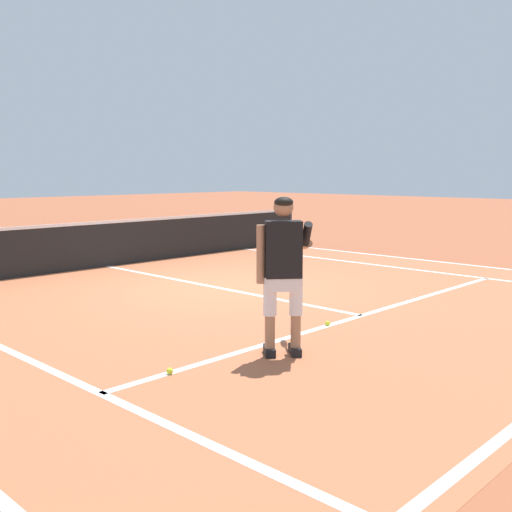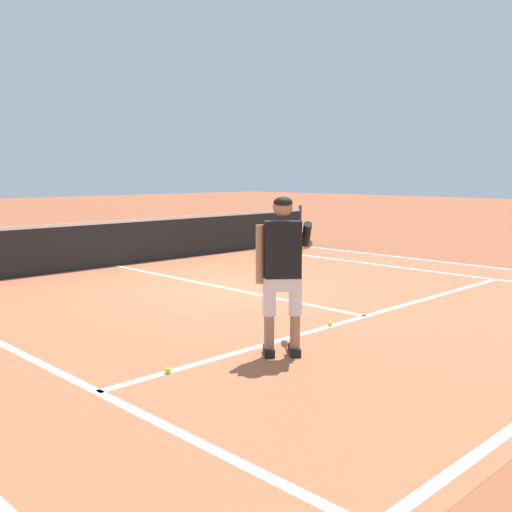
# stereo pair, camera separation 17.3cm
# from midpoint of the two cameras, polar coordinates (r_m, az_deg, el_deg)

# --- Properties ---
(ground_plane) EXTENTS (80.00, 80.00, 0.00)m
(ground_plane) POSITION_cam_midpoint_polar(r_m,az_deg,el_deg) (10.39, -2.84, -2.99)
(ground_plane) COLOR #9E5133
(court_inner_surface) EXTENTS (10.98, 9.75, 0.00)m
(court_inner_surface) POSITION_cam_midpoint_polar(r_m,az_deg,el_deg) (9.50, 2.30, -4.01)
(court_inner_surface) COLOR #B2603D
(court_inner_surface) RESTS_ON ground
(line_service) EXTENTS (8.23, 0.10, 0.01)m
(line_service) POSITION_cam_midpoint_polar(r_m,az_deg,el_deg) (8.44, 10.92, -5.64)
(line_service) COLOR white
(line_service) RESTS_ON ground
(line_centre_service) EXTENTS (0.10, 6.40, 0.01)m
(line_centre_service) POSITION_cam_midpoint_polar(r_m,az_deg,el_deg) (10.54, -3.57, -2.82)
(line_centre_service) COLOR white
(line_centre_service) RESTS_ON ground
(line_singles_left) EXTENTS (0.10, 9.35, 0.01)m
(line_singles_left) POSITION_cam_midpoint_polar(r_m,az_deg,el_deg) (7.16, -21.12, -8.49)
(line_singles_left) COLOR white
(line_singles_left) RESTS_ON ground
(line_singles_right) EXTENTS (0.10, 9.35, 0.01)m
(line_singles_right) POSITION_cam_midpoint_polar(r_m,az_deg,el_deg) (12.77, 15.03, -1.20)
(line_singles_right) COLOR white
(line_singles_right) RESTS_ON ground
(line_doubles_right) EXTENTS (0.10, 9.35, 0.01)m
(line_doubles_right) POSITION_cam_midpoint_polar(r_m,az_deg,el_deg) (13.96, 17.89, -0.55)
(line_doubles_right) COLOR white
(line_doubles_right) RESTS_ON ground
(tennis_net) EXTENTS (11.96, 0.08, 1.07)m
(tennis_net) POSITION_cam_midpoint_polar(r_m,az_deg,el_deg) (13.02, -12.88, 1.24)
(tennis_net) COLOR #333338
(tennis_net) RESTS_ON ground
(tennis_player) EXTENTS (1.13, 0.79, 1.71)m
(tennis_player) POSITION_cam_midpoint_polar(r_m,az_deg,el_deg) (6.37, 3.36, -0.86)
(tennis_player) COLOR black
(tennis_player) RESTS_ON ground
(tennis_ball_near_feet) EXTENTS (0.07, 0.07, 0.07)m
(tennis_ball_near_feet) POSITION_cam_midpoint_polar(r_m,az_deg,el_deg) (7.82, 7.67, -6.42)
(tennis_ball_near_feet) COLOR #CCE02D
(tennis_ball_near_feet) RESTS_ON ground
(tennis_ball_by_baseline) EXTENTS (0.07, 0.07, 0.07)m
(tennis_ball_by_baseline) POSITION_cam_midpoint_polar(r_m,az_deg,el_deg) (6.04, -7.57, -10.73)
(tennis_ball_by_baseline) COLOR #CCE02D
(tennis_ball_by_baseline) RESTS_ON ground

